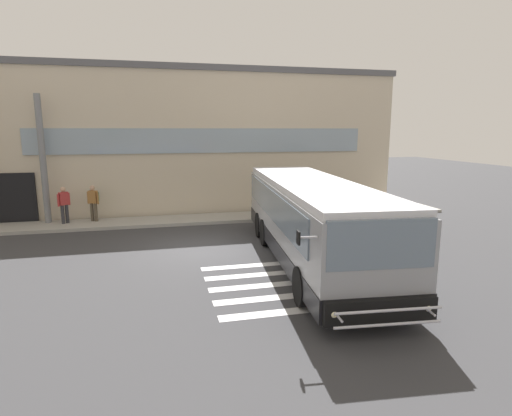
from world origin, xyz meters
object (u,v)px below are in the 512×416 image
(bus_main_foreground, at_px, (311,222))
(passenger_by_doorway, at_px, (94,201))
(entry_support_column, at_px, (43,160))
(passenger_near_column, at_px, (64,203))

(bus_main_foreground, distance_m, passenger_by_doorway, 10.86)
(entry_support_column, xyz_separation_m, bus_main_foreground, (9.79, -7.79, -1.69))
(bus_main_foreground, height_order, passenger_near_column, bus_main_foreground)
(entry_support_column, xyz_separation_m, passenger_by_doorway, (2.03, -0.19, -1.91))
(entry_support_column, distance_m, passenger_by_doorway, 2.79)
(passenger_near_column, bearing_deg, passenger_by_doorway, 9.68)
(bus_main_foreground, relative_size, passenger_near_column, 6.73)
(bus_main_foreground, xyz_separation_m, passenger_near_column, (-8.99, 7.39, -0.25))
(bus_main_foreground, bearing_deg, passenger_near_column, 140.58)
(passenger_near_column, distance_m, passenger_by_doorway, 1.25)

